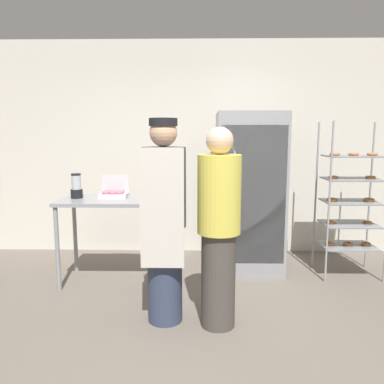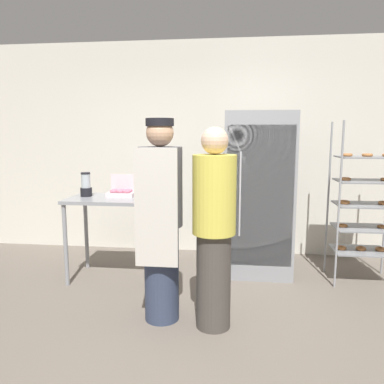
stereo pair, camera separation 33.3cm
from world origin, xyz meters
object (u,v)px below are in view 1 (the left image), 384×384
at_px(baking_rack, 350,201).
at_px(person_customer, 219,228).
at_px(donut_box, 114,193).
at_px(blender_pitcher, 76,187).
at_px(person_baker, 164,219).
at_px(refrigerator, 249,193).

distance_m(baking_rack, person_customer, 1.94).
distance_m(donut_box, person_customer, 1.49).
xyz_separation_m(donut_box, blender_pitcher, (-0.39, -0.03, 0.07)).
bearing_deg(baking_rack, person_customer, -141.99).
bearing_deg(person_baker, blender_pitcher, 138.26).
height_order(blender_pitcher, person_customer, person_customer).
distance_m(baking_rack, blender_pitcher, 3.01).
bearing_deg(donut_box, baking_rack, 3.87).
distance_m(refrigerator, person_baker, 1.55).
bearing_deg(person_customer, baking_rack, 38.01).
distance_m(blender_pitcher, person_baker, 1.37).
relative_size(refrigerator, person_customer, 1.12).
distance_m(blender_pitcher, person_customer, 1.78).
relative_size(refrigerator, baking_rack, 1.06).
height_order(baking_rack, person_baker, baking_rack).
xyz_separation_m(blender_pitcher, person_baker, (1.02, -0.91, -0.14)).
bearing_deg(refrigerator, donut_box, -167.08).
bearing_deg(person_baker, person_customer, -9.48).
bearing_deg(person_baker, donut_box, 123.79).
bearing_deg(baking_rack, blender_pitcher, -176.02).
height_order(baking_rack, person_customer, baking_rack).
height_order(donut_box, blender_pitcher, blender_pitcher).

